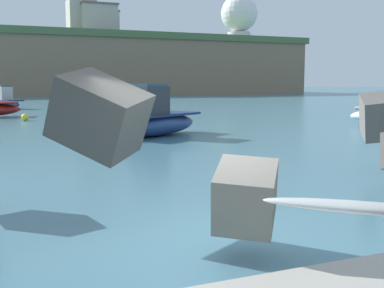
{
  "coord_description": "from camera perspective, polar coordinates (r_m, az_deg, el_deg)",
  "views": [
    {
      "loc": [
        -2.65,
        -6.13,
        2.33
      ],
      "look_at": [
        0.1,
        0.5,
        1.4
      ],
      "focal_mm": 44.67,
      "sensor_mm": 36.0,
      "label": 1
    }
  ],
  "objects": [
    {
      "name": "mooring_buoy_inner",
      "position": [
        30.9,
        -19.33,
        3.03
      ],
      "size": [
        0.44,
        0.44,
        0.44
      ],
      "color": "yellow",
      "rests_on": "ground"
    },
    {
      "name": "station_building_central",
      "position": [
        92.03,
        -11.23,
        14.41
      ],
      "size": [
        6.62,
        6.84,
        5.21
      ],
      "color": "#B2ADA3",
      "rests_on": "headland_bluff"
    },
    {
      "name": "ground_plane",
      "position": [
        7.08,
        0.82,
        -11.84
      ],
      "size": [
        400.0,
        400.0,
        0.0
      ],
      "primitive_type": "plane",
      "color": "#42707F"
    },
    {
      "name": "station_building_west",
      "position": [
        96.47,
        -10.46,
        13.89
      ],
      "size": [
        4.52,
        7.71,
        4.52
      ],
      "color": "beige",
      "rests_on": "headland_bluff"
    },
    {
      "name": "radar_dome",
      "position": [
        116.5,
        5.66,
        14.93
      ],
      "size": [
        8.62,
        8.62,
        11.49
      ],
      "color": "silver",
      "rests_on": "headland_bluff"
    },
    {
      "name": "headland_bluff",
      "position": [
        100.7,
        -9.25,
        9.14
      ],
      "size": [
        71.75,
        33.52,
        11.24
      ],
      "color": "#847056",
      "rests_on": "ground"
    },
    {
      "name": "station_building_east",
      "position": [
        92.89,
        -13.09,
        14.72
      ],
      "size": [
        5.08,
        5.56,
        6.58
      ],
      "color": "#B2ADA3",
      "rests_on": "headland_bluff"
    },
    {
      "name": "boat_near_centre",
      "position": [
        20.99,
        -4.49,
        2.92
      ],
      "size": [
        5.17,
        4.08,
        2.28
      ],
      "color": "navy",
      "rests_on": "ground"
    },
    {
      "name": "boat_near_right",
      "position": [
        46.36,
        -21.83,
        4.73
      ],
      "size": [
        4.15,
        5.71,
        2.07
      ],
      "color": "navy",
      "rests_on": "ground"
    }
  ]
}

